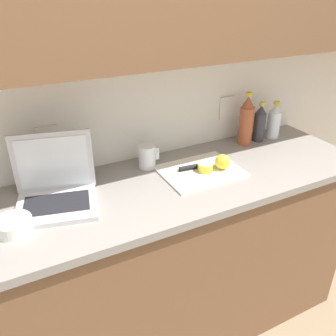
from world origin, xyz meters
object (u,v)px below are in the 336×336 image
(knife, at_px, (197,166))
(bottle_water_clear, at_px, (274,121))
(bowl_white, at_px, (13,225))
(bottle_oil_tall, at_px, (260,124))
(lemon_half_cut, at_px, (205,167))
(measuring_cup, at_px, (147,156))
(lemon_whole_beside, at_px, (222,162))
(laptop, at_px, (56,187))
(cutting_board, at_px, (200,171))
(bottle_green_soda, at_px, (246,121))

(knife, distance_m, bottle_water_clear, 0.60)
(bowl_white, bearing_deg, bottle_oil_tall, 10.45)
(lemon_half_cut, xyz_separation_m, measuring_cup, (-0.21, 0.17, 0.03))
(measuring_cup, bearing_deg, lemon_whole_beside, -32.39)
(bottle_oil_tall, distance_m, measuring_cup, 0.67)
(bottle_oil_tall, bearing_deg, measuring_cup, -179.11)
(measuring_cup, height_order, bowl_white, measuring_cup)
(lemon_half_cut, xyz_separation_m, bottle_water_clear, (0.56, 0.18, 0.07))
(knife, relative_size, lemon_half_cut, 4.01)
(laptop, height_order, measuring_cup, laptop)
(lemon_half_cut, distance_m, measuring_cup, 0.27)
(laptop, bearing_deg, knife, 11.34)
(laptop, distance_m, bowl_white, 0.22)
(laptop, bearing_deg, bottle_oil_tall, 19.68)
(knife, xyz_separation_m, bowl_white, (-0.81, -0.10, 0.01))
(lemon_whole_beside, xyz_separation_m, measuring_cup, (-0.29, 0.19, 0.01))
(knife, distance_m, lemon_whole_beside, 0.12)
(bottle_water_clear, bearing_deg, lemon_whole_beside, -157.69)
(cutting_board, relative_size, knife, 1.30)
(knife, relative_size, lemon_whole_beside, 3.98)
(bottle_green_soda, distance_m, bowl_white, 1.22)
(lemon_half_cut, bearing_deg, bottle_oil_tall, 21.54)
(cutting_board, distance_m, lemon_half_cut, 0.03)
(lemon_half_cut, bearing_deg, knife, 114.32)
(bottle_green_soda, bearing_deg, bottle_water_clear, 0.00)
(laptop, xyz_separation_m, lemon_half_cut, (0.65, -0.07, -0.04))
(laptop, relative_size, bowl_white, 2.75)
(knife, xyz_separation_m, lemon_half_cut, (0.02, -0.04, 0.01))
(bottle_water_clear, bearing_deg, lemon_half_cut, -162.14)
(cutting_board, relative_size, bottle_green_soda, 1.28)
(measuring_cup, distance_m, bowl_white, 0.66)
(bottle_water_clear, relative_size, measuring_cup, 1.87)
(knife, bearing_deg, bowl_white, -167.31)
(measuring_cup, bearing_deg, bowl_white, -159.77)
(knife, relative_size, bottle_water_clear, 1.34)
(cutting_board, height_order, bottle_green_soda, bottle_green_soda)
(bottle_oil_tall, xyz_separation_m, measuring_cup, (-0.67, -0.01, -0.04))
(cutting_board, xyz_separation_m, bottle_green_soda, (0.38, 0.17, 0.12))
(cutting_board, relative_size, bottle_water_clear, 1.75)
(bottle_water_clear, bearing_deg, knife, -166.27)
(lemon_half_cut, bearing_deg, lemon_whole_beside, -10.95)
(bottle_oil_tall, bearing_deg, lemon_whole_beside, -152.40)
(laptop, height_order, bottle_water_clear, laptop)
(cutting_board, relative_size, bowl_white, 2.75)
(measuring_cup, bearing_deg, lemon_half_cut, -38.83)
(lemon_whole_beside, height_order, bowl_white, lemon_whole_beside)
(lemon_half_cut, distance_m, bottle_water_clear, 0.59)
(laptop, bearing_deg, bowl_white, -131.35)
(knife, height_order, measuring_cup, measuring_cup)
(lemon_whole_beside, distance_m, measuring_cup, 0.35)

